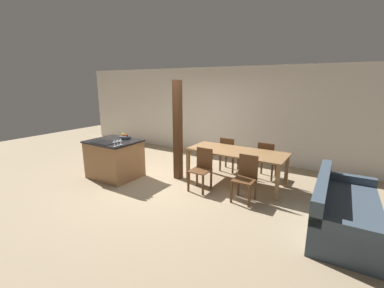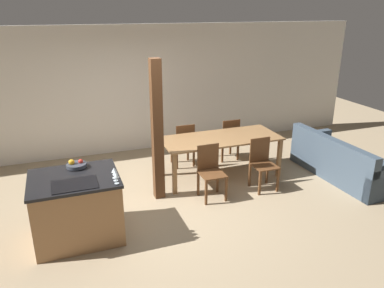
{
  "view_description": "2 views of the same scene",
  "coord_description": "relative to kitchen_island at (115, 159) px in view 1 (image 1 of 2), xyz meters",
  "views": [
    {
      "loc": [
        3.48,
        -4.38,
        2.26
      ],
      "look_at": [
        0.6,
        0.2,
        0.95
      ],
      "focal_mm": 24.0,
      "sensor_mm": 36.0,
      "label": 1
    },
    {
      "loc": [
        -1.34,
        -5.09,
        3.02
      ],
      "look_at": [
        0.6,
        0.2,
        0.95
      ],
      "focal_mm": 35.0,
      "sensor_mm": 36.0,
      "label": 2
    }
  ],
  "objects": [
    {
      "name": "couch",
      "position": [
        4.81,
        0.33,
        -0.18
      ],
      "size": [
        0.97,
        2.12,
        0.8
      ],
      "rotation": [
        0.0,
        0.0,
        1.6
      ],
      "color": "#3D4C5B",
      "rests_on": "ground_plane"
    },
    {
      "name": "timber_post",
      "position": [
        1.35,
        0.74,
        0.7
      ],
      "size": [
        0.17,
        0.17,
        2.31
      ],
      "color": "#4C2D19",
      "rests_on": "ground_plane"
    },
    {
      "name": "ground_plane",
      "position": [
        1.27,
        0.34,
        -0.46
      ],
      "size": [
        16.0,
        16.0,
        0.0
      ],
      "primitive_type": "plane",
      "color": "#9E896B"
    },
    {
      "name": "wine_glass_middle",
      "position": [
        0.51,
        -0.32,
        0.57
      ],
      "size": [
        0.07,
        0.07,
        0.15
      ],
      "color": "silver",
      "rests_on": "kitchen_island"
    },
    {
      "name": "wall_back",
      "position": [
        1.27,
        3.11,
        0.89
      ],
      "size": [
        11.2,
        0.08,
        2.7
      ],
      "color": "silver",
      "rests_on": "ground_plane"
    },
    {
      "name": "dining_table",
      "position": [
        2.66,
        1.15,
        0.22
      ],
      "size": [
        2.18,
        0.92,
        0.77
      ],
      "color": "olive",
      "rests_on": "ground_plane"
    },
    {
      "name": "dining_chair_near_left",
      "position": [
        2.17,
        0.46,
        0.02
      ],
      "size": [
        0.4,
        0.4,
        0.89
      ],
      "color": "brown",
      "rests_on": "ground_plane"
    },
    {
      "name": "fruit_bowl",
      "position": [
        0.06,
        0.31,
        0.49
      ],
      "size": [
        0.28,
        0.28,
        0.12
      ],
      "color": "#383D47",
      "rests_on": "kitchen_island"
    },
    {
      "name": "wine_glass_far",
      "position": [
        0.51,
        -0.23,
        0.57
      ],
      "size": [
        0.07,
        0.07,
        0.15
      ],
      "color": "silver",
      "rests_on": "kitchen_island"
    },
    {
      "name": "wine_glass_near",
      "position": [
        0.51,
        -0.4,
        0.57
      ],
      "size": [
        0.07,
        0.07,
        0.15
      ],
      "color": "silver",
      "rests_on": "kitchen_island"
    },
    {
      "name": "kitchen_island",
      "position": [
        0.0,
        0.0,
        0.0
      ],
      "size": [
        1.16,
        0.96,
        0.92
      ],
      "color": "#9E7047",
      "rests_on": "ground_plane"
    },
    {
      "name": "dining_chair_near_right",
      "position": [
        3.15,
        0.46,
        0.02
      ],
      "size": [
        0.4,
        0.4,
        0.89
      ],
      "color": "brown",
      "rests_on": "ground_plane"
    },
    {
      "name": "dining_chair_far_right",
      "position": [
        3.15,
        1.83,
        0.02
      ],
      "size": [
        0.4,
        0.4,
        0.89
      ],
      "rotation": [
        0.0,
        0.0,
        3.14
      ],
      "color": "brown",
      "rests_on": "ground_plane"
    },
    {
      "name": "dining_chair_far_left",
      "position": [
        2.17,
        1.83,
        0.02
      ],
      "size": [
        0.4,
        0.4,
        0.89
      ],
      "rotation": [
        0.0,
        0.0,
        3.14
      ],
      "color": "brown",
      "rests_on": "ground_plane"
    }
  ]
}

